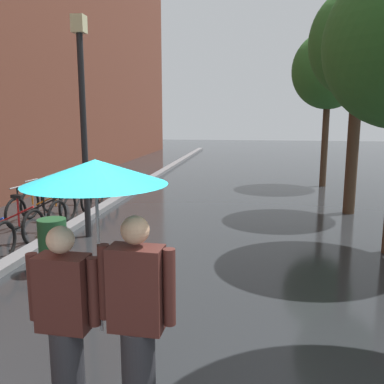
% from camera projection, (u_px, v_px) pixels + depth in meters
% --- Properties ---
extents(kerb_strip, '(0.30, 36.00, 0.12)m').
position_uv_depth(kerb_strip, '(124.00, 195.00, 12.71)').
color(kerb_strip, slate).
rests_on(kerb_strip, ground).
extents(street_tree_2, '(2.37, 2.37, 5.43)m').
position_uv_depth(street_tree_2, '(360.00, 44.00, 9.83)').
color(street_tree_2, '#473323').
rests_on(street_tree_2, ground).
extents(street_tree_3, '(2.42, 2.42, 5.18)m').
position_uv_depth(street_tree_3, '(329.00, 71.00, 13.88)').
color(street_tree_3, '#473323').
rests_on(street_tree_3, ground).
extents(parked_bicycle_2, '(1.14, 0.80, 0.96)m').
position_uv_depth(parked_bicycle_2, '(10.00, 224.00, 8.01)').
color(parked_bicycle_2, black).
rests_on(parked_bicycle_2, ground).
extents(parked_bicycle_3, '(1.16, 0.83, 0.96)m').
position_uv_depth(parked_bicycle_3, '(36.00, 214.00, 8.86)').
color(parked_bicycle_3, black).
rests_on(parked_bicycle_3, ground).
extents(parked_bicycle_4, '(1.16, 0.83, 0.96)m').
position_uv_depth(parked_bicycle_4, '(49.00, 204.00, 9.78)').
color(parked_bicycle_4, black).
rests_on(parked_bicycle_4, ground).
extents(parked_bicycle_5, '(1.09, 0.72, 0.96)m').
position_uv_depth(parked_bicycle_5, '(67.00, 198.00, 10.60)').
color(parked_bicycle_5, black).
rests_on(parked_bicycle_5, ground).
extents(parked_bicycle_6, '(1.15, 0.82, 0.96)m').
position_uv_depth(parked_bicycle_6, '(82.00, 191.00, 11.56)').
color(parked_bicycle_6, black).
rests_on(parked_bicycle_6, ground).
extents(parked_bicycle_7, '(1.15, 0.81, 0.96)m').
position_uv_depth(parked_bicycle_7, '(97.00, 185.00, 12.43)').
color(parked_bicycle_7, black).
rests_on(parked_bicycle_7, ground).
extents(couple_under_umbrella, '(1.18, 1.04, 2.12)m').
position_uv_depth(couple_under_umbrella, '(99.00, 261.00, 3.11)').
color(couple_under_umbrella, '#2D2D33').
rests_on(couple_under_umbrella, ground).
extents(street_lamp_post, '(0.24, 0.24, 4.26)m').
position_uv_depth(street_lamp_post, '(83.00, 112.00, 8.08)').
color(street_lamp_post, black).
rests_on(street_lamp_post, ground).
extents(litter_bin, '(0.44, 0.44, 0.85)m').
position_uv_depth(litter_bin, '(53.00, 246.00, 6.54)').
color(litter_bin, '#1E4C28').
rests_on(litter_bin, ground).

